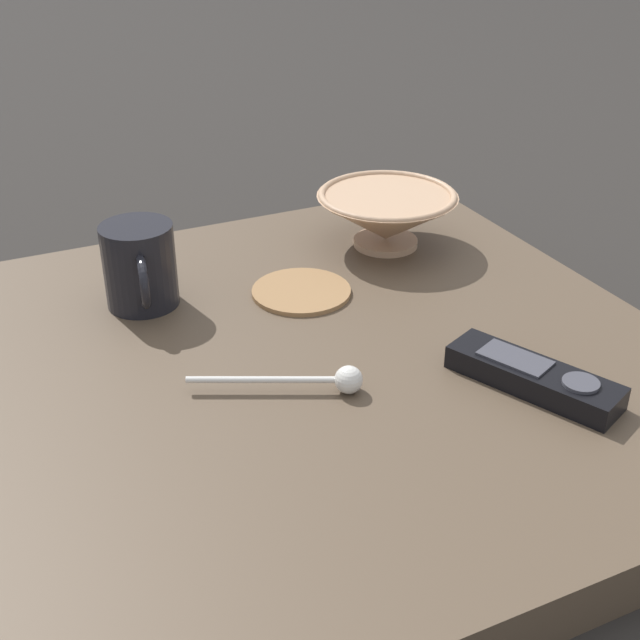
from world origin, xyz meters
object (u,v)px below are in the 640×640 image
Objects in this scene: teaspoon at (329,380)px; tv_remote_near at (534,377)px; drink_coaster at (301,291)px; coffee_mug at (140,266)px; cereal_bowl at (387,216)px.

tv_remote_near is at bearing -113.10° from teaspoon.
teaspoon is at bearing 163.31° from drink_coaster.
cereal_bowl is at bearing -85.41° from coffee_mug.
tv_remote_near is (-0.07, -0.17, -0.00)m from teaspoon.
teaspoon is (-0.25, 0.20, -0.03)m from cereal_bowl.
teaspoon is 0.89× the size of tv_remote_near.
drink_coaster is at bearing -16.69° from teaspoon.
cereal_bowl is 1.17× the size of teaspoon.
cereal_bowl reaches higher than teaspoon.
cereal_bowl reaches higher than tv_remote_near.
cereal_bowl is 1.03× the size of tv_remote_near.
tv_remote_near reaches higher than drink_coaster.
cereal_bowl is 1.56× the size of coffee_mug.
coffee_mug is at bearing 24.58° from teaspoon.
cereal_bowl is 0.33m from tv_remote_near.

